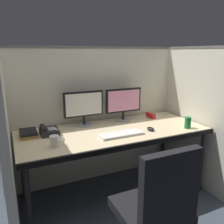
# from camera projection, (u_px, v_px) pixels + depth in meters

# --- Properties ---
(ground_plane) EXTENTS (8.00, 8.00, 0.00)m
(ground_plane) POSITION_uv_depth(u_px,v_px,m) (127.00, 210.00, 2.28)
(ground_plane) COLOR #383F4C
(cubicle_partition_rear) EXTENTS (2.21, 0.06, 1.57)m
(cubicle_partition_rear) POSITION_uv_depth(u_px,v_px,m) (98.00, 115.00, 2.73)
(cubicle_partition_rear) COLOR beige
(cubicle_partition_rear) RESTS_ON ground
(cubicle_partition_left) EXTENTS (0.06, 1.41, 1.57)m
(cubicle_partition_left) POSITION_uv_depth(u_px,v_px,m) (7.00, 145.00, 1.85)
(cubicle_partition_left) COLOR beige
(cubicle_partition_left) RESTS_ON ground
(cubicle_partition_right) EXTENTS (0.06, 1.41, 1.57)m
(cubicle_partition_right) POSITION_uv_depth(u_px,v_px,m) (196.00, 117.00, 2.65)
(cubicle_partition_right) COLOR beige
(cubicle_partition_right) RESTS_ON ground
(desk) EXTENTS (1.90, 0.80, 0.74)m
(desk) POSITION_uv_depth(u_px,v_px,m) (115.00, 135.00, 2.35)
(desk) COLOR beige
(desk) RESTS_ON ground
(monitor_left) EXTENTS (0.43, 0.17, 0.37)m
(monitor_left) POSITION_uv_depth(u_px,v_px,m) (84.00, 106.00, 2.45)
(monitor_left) COLOR gray
(monitor_left) RESTS_ON desk
(monitor_right) EXTENTS (0.43, 0.17, 0.37)m
(monitor_right) POSITION_uv_depth(u_px,v_px,m) (123.00, 102.00, 2.63)
(monitor_right) COLOR gray
(monitor_right) RESTS_ON desk
(keyboard_main) EXTENTS (0.43, 0.15, 0.02)m
(keyboard_main) POSITION_uv_depth(u_px,v_px,m) (121.00, 134.00, 2.21)
(keyboard_main) COLOR silver
(keyboard_main) RESTS_ON desk
(computer_mouse) EXTENTS (0.06, 0.10, 0.04)m
(computer_mouse) POSITION_uv_depth(u_px,v_px,m) (151.00, 129.00, 2.34)
(computer_mouse) COLOR black
(computer_mouse) RESTS_ON desk
(coffee_mug) EXTENTS (0.13, 0.08, 0.09)m
(coffee_mug) POSITION_uv_depth(u_px,v_px,m) (55.00, 141.00, 1.94)
(coffee_mug) COLOR silver
(coffee_mug) RESTS_ON desk
(desk_phone) EXTENTS (0.17, 0.19, 0.09)m
(desk_phone) POSITION_uv_depth(u_px,v_px,m) (49.00, 131.00, 2.22)
(desk_phone) COLOR black
(desk_phone) RESTS_ON desk
(red_stapler) EXTENTS (0.04, 0.15, 0.06)m
(red_stapler) POSITION_uv_depth(u_px,v_px,m) (151.00, 115.00, 2.80)
(red_stapler) COLOR red
(red_stapler) RESTS_ON desk
(soda_can) EXTENTS (0.07, 0.07, 0.12)m
(soda_can) POSITION_uv_depth(u_px,v_px,m) (188.00, 123.00, 2.40)
(soda_can) COLOR #197233
(soda_can) RESTS_ON desk
(book_stack) EXTENTS (0.15, 0.21, 0.06)m
(book_stack) POSITION_uv_depth(u_px,v_px,m) (28.00, 133.00, 2.17)
(book_stack) COLOR olive
(book_stack) RESTS_ON desk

